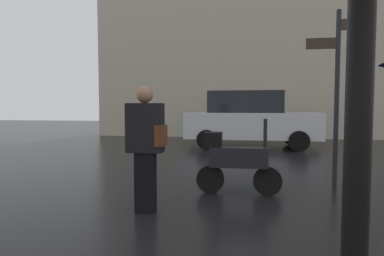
% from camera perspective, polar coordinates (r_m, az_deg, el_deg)
% --- Properties ---
extents(pedestrian_with_bag, '(0.52, 0.24, 1.70)m').
position_cam_1_polar(pedestrian_with_bag, '(4.52, -7.83, -2.28)').
color(pedestrian_with_bag, black).
rests_on(pedestrian_with_bag, ground).
extents(parked_scooter, '(1.39, 0.32, 1.23)m').
position_cam_1_polar(parked_scooter, '(5.51, 7.50, -5.49)').
color(parked_scooter, black).
rests_on(parked_scooter, ground).
extents(parked_car_left, '(4.57, 2.07, 1.97)m').
position_cam_1_polar(parked_car_left, '(11.96, 9.86, 1.54)').
color(parked_car_left, silver).
rests_on(parked_car_left, ground).
extents(street_signpost, '(1.08, 0.08, 3.05)m').
position_cam_1_polar(street_signpost, '(6.22, 23.59, 7.22)').
color(street_signpost, black).
rests_on(street_signpost, ground).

